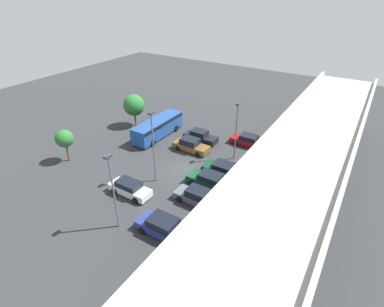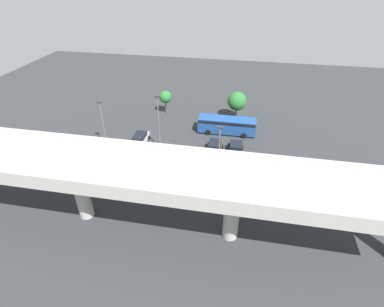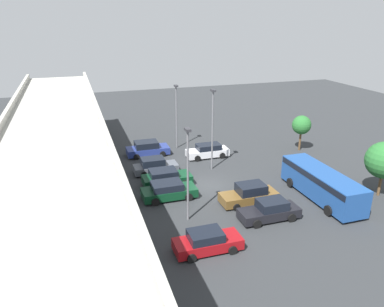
{
  "view_description": "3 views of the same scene",
  "coord_description": "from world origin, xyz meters",
  "px_view_note": "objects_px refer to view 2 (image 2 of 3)",
  "views": [
    {
      "loc": [
        24.65,
        16.1,
        19.25
      ],
      "look_at": [
        -1.8,
        -0.41,
        1.26
      ],
      "focal_mm": 28.0,
      "sensor_mm": 36.0,
      "label": 1
    },
    {
      "loc": [
        -7.78,
        33.45,
        23.13
      ],
      "look_at": [
        -1.67,
        1.33,
        1.78
      ],
      "focal_mm": 28.0,
      "sensor_mm": 36.0,
      "label": 2
    },
    {
      "loc": [
        -29.44,
        11.02,
        14.7
      ],
      "look_at": [
        1.7,
        0.94,
        2.65
      ],
      "focal_mm": 35.0,
      "sensor_mm": 36.0,
      "label": 3
    }
  ],
  "objects_px": {
    "parked_car_1": "(236,149)",
    "shuttle_bus": "(227,124)",
    "parked_car_2": "(215,148)",
    "parked_car_4": "(166,168)",
    "lamp_post_mid_lot": "(158,119)",
    "lamp_post_near_aisle": "(219,149)",
    "parked_car_5": "(142,166)",
    "parked_car_7": "(105,161)",
    "parked_car_6": "(140,139)",
    "parked_car_3": "(186,172)",
    "tree_front_left": "(237,101)",
    "parked_car_0": "(252,177)",
    "tree_front_centre": "(165,97)",
    "lamp_post_by_overpass": "(103,122)"
  },
  "relations": [
    {
      "from": "parked_car_4",
      "to": "tree_front_left",
      "type": "relative_size",
      "value": 0.92
    },
    {
      "from": "parked_car_5",
      "to": "tree_front_left",
      "type": "height_order",
      "value": "tree_front_left"
    },
    {
      "from": "parked_car_1",
      "to": "tree_front_centre",
      "type": "bearing_deg",
      "value": -130.46
    },
    {
      "from": "parked_car_1",
      "to": "lamp_post_by_overpass",
      "type": "xyz_separation_m",
      "value": [
        18.22,
        2.26,
        3.68
      ]
    },
    {
      "from": "parked_car_6",
      "to": "lamp_post_mid_lot",
      "type": "height_order",
      "value": "lamp_post_mid_lot"
    },
    {
      "from": "parked_car_1",
      "to": "parked_car_2",
      "type": "height_order",
      "value": "parked_car_2"
    },
    {
      "from": "lamp_post_near_aisle",
      "to": "lamp_post_mid_lot",
      "type": "bearing_deg",
      "value": -30.85
    },
    {
      "from": "parked_car_5",
      "to": "parked_car_7",
      "type": "height_order",
      "value": "parked_car_7"
    },
    {
      "from": "parked_car_5",
      "to": "tree_front_centre",
      "type": "bearing_deg",
      "value": 4.72
    },
    {
      "from": "parked_car_4",
      "to": "parked_car_5",
      "type": "distance_m",
      "value": 3.14
    },
    {
      "from": "tree_front_centre",
      "to": "parked_car_3",
      "type": "bearing_deg",
      "value": 112.33
    },
    {
      "from": "parked_car_2",
      "to": "parked_car_7",
      "type": "bearing_deg",
      "value": -67.43
    },
    {
      "from": "parked_car_0",
      "to": "lamp_post_near_aisle",
      "type": "xyz_separation_m",
      "value": [
        4.25,
        -0.0,
        3.64
      ]
    },
    {
      "from": "parked_car_0",
      "to": "parked_car_2",
      "type": "height_order",
      "value": "parked_car_2"
    },
    {
      "from": "parked_car_6",
      "to": "shuttle_bus",
      "type": "relative_size",
      "value": 0.52
    },
    {
      "from": "parked_car_1",
      "to": "shuttle_bus",
      "type": "xyz_separation_m",
      "value": [
        1.81,
        -5.87,
        0.76
      ]
    },
    {
      "from": "parked_car_4",
      "to": "lamp_post_near_aisle",
      "type": "bearing_deg",
      "value": -89.57
    },
    {
      "from": "parked_car_0",
      "to": "lamp_post_by_overpass",
      "type": "bearing_deg",
      "value": 79.74
    },
    {
      "from": "lamp_post_by_overpass",
      "to": "tree_front_centre",
      "type": "xyz_separation_m",
      "value": [
        -5.2,
        -13.36,
        -1.39
      ]
    },
    {
      "from": "parked_car_6",
      "to": "parked_car_7",
      "type": "xyz_separation_m",
      "value": [
        2.69,
        6.2,
        0.04
      ]
    },
    {
      "from": "parked_car_7",
      "to": "tree_front_left",
      "type": "relative_size",
      "value": 0.97
    },
    {
      "from": "parked_car_2",
      "to": "lamp_post_mid_lot",
      "type": "height_order",
      "value": "lamp_post_mid_lot"
    },
    {
      "from": "lamp_post_mid_lot",
      "to": "lamp_post_near_aisle",
      "type": "bearing_deg",
      "value": 149.15
    },
    {
      "from": "shuttle_bus",
      "to": "lamp_post_by_overpass",
      "type": "bearing_deg",
      "value": -153.64
    },
    {
      "from": "parked_car_1",
      "to": "parked_car_6",
      "type": "distance_m",
      "value": 14.1
    },
    {
      "from": "parked_car_1",
      "to": "parked_car_2",
      "type": "relative_size",
      "value": 0.98
    },
    {
      "from": "parked_car_0",
      "to": "parked_car_6",
      "type": "bearing_deg",
      "value": 69.69
    },
    {
      "from": "parked_car_3",
      "to": "tree_front_left",
      "type": "xyz_separation_m",
      "value": [
        -5.07,
        -17.55,
        2.54
      ]
    },
    {
      "from": "parked_car_3",
      "to": "lamp_post_near_aisle",
      "type": "height_order",
      "value": "lamp_post_near_aisle"
    },
    {
      "from": "parked_car_3",
      "to": "parked_car_7",
      "type": "relative_size",
      "value": 0.99
    },
    {
      "from": "parked_car_5",
      "to": "lamp_post_near_aisle",
      "type": "height_order",
      "value": "lamp_post_near_aisle"
    },
    {
      "from": "parked_car_6",
      "to": "tree_front_left",
      "type": "height_order",
      "value": "tree_front_left"
    },
    {
      "from": "lamp_post_mid_lot",
      "to": "parked_car_6",
      "type": "bearing_deg",
      "value": -13.2
    },
    {
      "from": "parked_car_4",
      "to": "lamp_post_mid_lot",
      "type": "xyz_separation_m",
      "value": [
        2.31,
        -5.38,
        4.04
      ]
    },
    {
      "from": "parked_car_3",
      "to": "tree_front_centre",
      "type": "relative_size",
      "value": 1.13
    },
    {
      "from": "parked_car_3",
      "to": "lamp_post_mid_lot",
      "type": "relative_size",
      "value": 0.57
    },
    {
      "from": "parked_car_4",
      "to": "tree_front_left",
      "type": "distance_m",
      "value": 18.94
    },
    {
      "from": "parked_car_1",
      "to": "lamp_post_near_aisle",
      "type": "distance_m",
      "value": 7.23
    },
    {
      "from": "parked_car_4",
      "to": "parked_car_1",
      "type": "bearing_deg",
      "value": -54.48
    },
    {
      "from": "lamp_post_by_overpass",
      "to": "tree_front_centre",
      "type": "height_order",
      "value": "lamp_post_by_overpass"
    },
    {
      "from": "parked_car_3",
      "to": "tree_front_centre",
      "type": "distance_m",
      "value": 19.16
    },
    {
      "from": "parked_car_4",
      "to": "parked_car_7",
      "type": "bearing_deg",
      "value": 90.27
    },
    {
      "from": "parked_car_6",
      "to": "tree_front_left",
      "type": "distance_m",
      "value": 17.47
    },
    {
      "from": "parked_car_3",
      "to": "parked_car_5",
      "type": "bearing_deg",
      "value": 89.05
    },
    {
      "from": "shuttle_bus",
      "to": "tree_front_left",
      "type": "xyz_separation_m",
      "value": [
        -1.09,
        -5.19,
        1.78
      ]
    },
    {
      "from": "lamp_post_near_aisle",
      "to": "lamp_post_by_overpass",
      "type": "xyz_separation_m",
      "value": [
        16.37,
        -3.73,
        0.07
      ]
    },
    {
      "from": "lamp_post_mid_lot",
      "to": "tree_front_left",
      "type": "bearing_deg",
      "value": -130.6
    },
    {
      "from": "tree_front_centre",
      "to": "parked_car_0",
      "type": "bearing_deg",
      "value": 132.07
    },
    {
      "from": "parked_car_4",
      "to": "tree_front_centre",
      "type": "xyz_separation_m",
      "value": [
        4.56,
        -17.14,
        2.28
      ]
    },
    {
      "from": "shuttle_bus",
      "to": "parked_car_7",
      "type": "bearing_deg",
      "value": -141.42
    }
  ]
}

